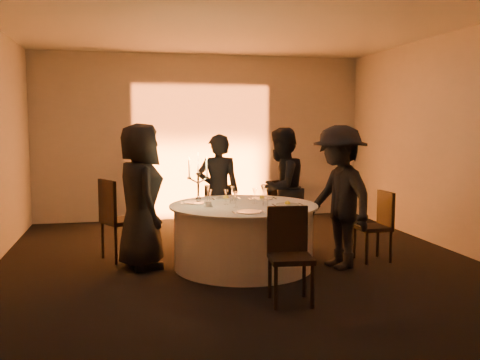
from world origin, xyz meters
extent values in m
plane|color=black|center=(0.00, 0.00, 0.00)|extent=(7.00, 7.00, 0.00)
plane|color=silver|center=(0.00, 0.00, 3.00)|extent=(7.00, 7.00, 0.00)
plane|color=beige|center=(0.00, 3.50, 1.50)|extent=(7.00, 0.00, 7.00)
plane|color=beige|center=(0.00, -3.50, 1.50)|extent=(7.00, 0.00, 7.00)
plane|color=beige|center=(3.00, 0.00, 1.50)|extent=(0.00, 7.00, 7.00)
cube|color=black|center=(0.00, 3.20, 0.05)|extent=(0.25, 0.12, 0.10)
cylinder|color=black|center=(0.00, 0.00, 0.01)|extent=(0.60, 0.60, 0.03)
cylinder|color=black|center=(0.00, 0.00, 0.38)|extent=(0.20, 0.20, 0.75)
cylinder|color=white|center=(0.00, 0.00, 0.38)|extent=(1.68, 1.68, 0.75)
cylinder|color=white|center=(0.00, 0.00, 0.76)|extent=(1.80, 1.80, 0.02)
cube|color=black|center=(-1.44, 0.70, 0.50)|extent=(0.61, 0.61, 0.05)
cube|color=black|center=(-1.62, 0.61, 0.78)|extent=(0.24, 0.43, 0.52)
cylinder|color=black|center=(-1.18, 0.61, 0.24)|extent=(0.04, 0.04, 0.49)
cylinder|color=black|center=(-1.35, 0.96, 0.24)|extent=(0.04, 0.04, 0.49)
cylinder|color=black|center=(-1.53, 0.44, 0.24)|extent=(0.04, 0.04, 0.49)
cylinder|color=black|center=(-1.70, 0.79, 0.24)|extent=(0.04, 0.04, 0.49)
cube|color=black|center=(-0.10, 1.35, 0.42)|extent=(0.41, 0.41, 0.05)
cube|color=black|center=(-0.11, 1.18, 0.66)|extent=(0.39, 0.07, 0.44)
cylinder|color=black|center=(0.08, 1.50, 0.21)|extent=(0.04, 0.04, 0.41)
cylinder|color=black|center=(-0.25, 1.53, 0.21)|extent=(0.04, 0.04, 0.41)
cylinder|color=black|center=(0.06, 1.18, 0.21)|extent=(0.04, 0.04, 0.41)
cylinder|color=black|center=(-0.27, 1.20, 0.21)|extent=(0.04, 0.04, 0.41)
cube|color=black|center=(0.72, 1.36, 0.45)|extent=(0.55, 0.55, 0.05)
cube|color=black|center=(0.81, 1.19, 0.70)|extent=(0.38, 0.23, 0.47)
cylinder|color=black|center=(0.79, 1.59, 0.22)|extent=(0.04, 0.04, 0.44)
cylinder|color=black|center=(0.49, 1.43, 0.22)|extent=(0.04, 0.04, 0.44)
cylinder|color=black|center=(0.96, 1.28, 0.22)|extent=(0.04, 0.04, 0.44)
cylinder|color=black|center=(0.65, 1.12, 0.22)|extent=(0.04, 0.04, 0.44)
cube|color=black|center=(1.68, -0.05, 0.43)|extent=(0.40, 0.40, 0.05)
cube|color=black|center=(1.86, -0.05, 0.67)|extent=(0.05, 0.39, 0.44)
cylinder|color=black|center=(1.51, 0.11, 0.21)|extent=(0.04, 0.04, 0.42)
cylinder|color=black|center=(1.52, -0.23, 0.21)|extent=(0.04, 0.04, 0.42)
cylinder|color=black|center=(1.84, 0.12, 0.21)|extent=(0.04, 0.04, 0.42)
cylinder|color=black|center=(1.85, -0.21, 0.21)|extent=(0.04, 0.04, 0.42)
cube|color=black|center=(0.16, -1.41, 0.45)|extent=(0.45, 0.45, 0.05)
cube|color=black|center=(0.18, -1.22, 0.70)|extent=(0.41, 0.08, 0.47)
cylinder|color=black|center=(-0.04, -1.56, 0.22)|extent=(0.04, 0.04, 0.44)
cylinder|color=black|center=(0.31, -1.60, 0.22)|extent=(0.04, 0.04, 0.44)
cylinder|color=black|center=(0.00, -1.21, 0.22)|extent=(0.04, 0.04, 0.44)
cylinder|color=black|center=(0.35, -1.25, 0.22)|extent=(0.04, 0.04, 0.44)
imported|color=black|center=(-1.22, 0.25, 0.88)|extent=(0.72, 0.95, 1.75)
imported|color=black|center=(-0.13, 1.05, 0.80)|extent=(0.63, 0.45, 1.60)
imported|color=black|center=(0.72, 0.83, 0.85)|extent=(1.04, 1.02, 1.69)
imported|color=black|center=(1.13, -0.26, 0.87)|extent=(0.88, 1.23, 1.73)
cylinder|color=white|center=(-0.55, 0.26, 0.78)|extent=(0.29, 0.29, 0.01)
cube|color=#B6B6BB|center=(-0.72, 0.26, 0.78)|extent=(0.01, 0.17, 0.01)
cube|color=#B6B6BB|center=(-0.38, 0.26, 0.78)|extent=(0.02, 0.17, 0.01)
cylinder|color=white|center=(-0.12, 0.52, 0.78)|extent=(0.26, 0.26, 0.01)
cube|color=#B6B6BB|center=(-0.29, 0.52, 0.78)|extent=(0.02, 0.17, 0.01)
cube|color=#B6B6BB|center=(0.05, 0.52, 0.78)|extent=(0.01, 0.17, 0.01)
sphere|color=yellow|center=(-0.12, 0.52, 0.82)|extent=(0.07, 0.07, 0.07)
cylinder|color=white|center=(0.34, 0.42, 0.78)|extent=(0.28, 0.28, 0.01)
cube|color=#B6B6BB|center=(0.17, 0.42, 0.78)|extent=(0.02, 0.17, 0.01)
cube|color=#B6B6BB|center=(0.51, 0.42, 0.78)|extent=(0.01, 0.17, 0.01)
sphere|color=yellow|center=(0.34, 0.42, 0.82)|extent=(0.07, 0.07, 0.07)
cylinder|color=white|center=(0.51, -0.15, 0.78)|extent=(0.27, 0.27, 0.01)
cube|color=#B6B6BB|center=(0.34, -0.15, 0.78)|extent=(0.02, 0.17, 0.01)
cube|color=#B6B6BB|center=(0.68, -0.15, 0.78)|extent=(0.01, 0.17, 0.01)
sphere|color=yellow|center=(0.51, -0.15, 0.82)|extent=(0.07, 0.07, 0.07)
cylinder|color=white|center=(-0.07, -0.58, 0.78)|extent=(0.27, 0.27, 0.01)
cube|color=#B6B6BB|center=(-0.24, -0.58, 0.78)|extent=(0.02, 0.17, 0.01)
cube|color=#B6B6BB|center=(0.10, -0.58, 0.78)|extent=(0.01, 0.17, 0.01)
cylinder|color=white|center=(-0.44, -0.07, 0.77)|extent=(0.11, 0.11, 0.01)
cylinder|color=white|center=(-0.44, -0.07, 0.81)|extent=(0.07, 0.07, 0.06)
cylinder|color=silver|center=(-0.54, 0.12, 0.78)|extent=(0.13, 0.13, 0.02)
sphere|color=silver|center=(-0.54, 0.12, 0.84)|extent=(0.07, 0.07, 0.07)
cylinder|color=silver|center=(-0.54, 0.12, 0.97)|extent=(0.03, 0.03, 0.33)
cylinder|color=silver|center=(-0.54, 0.12, 1.15)|extent=(0.05, 0.05, 0.03)
cylinder|color=white|center=(-0.54, 0.12, 1.26)|extent=(0.02, 0.02, 0.21)
cone|color=orange|center=(-0.54, 0.12, 1.38)|extent=(0.02, 0.02, 0.03)
cylinder|color=silver|center=(-0.59, 0.12, 1.06)|extent=(0.12, 0.02, 0.08)
cylinder|color=silver|center=(-0.64, 0.12, 1.10)|extent=(0.05, 0.05, 0.03)
cylinder|color=white|center=(-0.64, 0.12, 1.21)|extent=(0.02, 0.02, 0.21)
cone|color=orange|center=(-0.64, 0.12, 1.34)|extent=(0.02, 0.02, 0.03)
cylinder|color=silver|center=(-0.48, 0.12, 1.06)|extent=(0.12, 0.02, 0.08)
cylinder|color=silver|center=(-0.43, 0.12, 1.10)|extent=(0.05, 0.05, 0.03)
cylinder|color=white|center=(-0.43, 0.12, 1.21)|extent=(0.02, 0.02, 0.21)
cone|color=orange|center=(-0.43, 0.12, 1.34)|extent=(0.02, 0.02, 0.03)
cylinder|color=white|center=(-0.14, -0.21, 0.77)|extent=(0.06, 0.06, 0.01)
cylinder|color=white|center=(-0.14, -0.21, 0.83)|extent=(0.01, 0.01, 0.10)
cone|color=white|center=(-0.14, -0.21, 0.92)|extent=(0.07, 0.07, 0.09)
cylinder|color=white|center=(-0.38, 0.40, 0.77)|extent=(0.06, 0.06, 0.01)
cylinder|color=white|center=(-0.38, 0.40, 0.83)|extent=(0.01, 0.01, 0.10)
cone|color=white|center=(-0.38, 0.40, 0.92)|extent=(0.07, 0.07, 0.09)
cylinder|color=white|center=(0.33, 0.35, 0.77)|extent=(0.06, 0.06, 0.01)
cylinder|color=white|center=(0.33, 0.35, 0.83)|extent=(0.01, 0.01, 0.10)
cone|color=white|center=(0.33, 0.35, 0.92)|extent=(0.07, 0.07, 0.09)
cylinder|color=white|center=(0.26, -0.01, 0.77)|extent=(0.06, 0.06, 0.01)
cylinder|color=white|center=(0.26, -0.01, 0.83)|extent=(0.01, 0.01, 0.10)
cone|color=white|center=(0.26, -0.01, 0.92)|extent=(0.07, 0.07, 0.09)
cylinder|color=white|center=(-0.41, 0.05, 0.77)|extent=(0.06, 0.06, 0.01)
cylinder|color=white|center=(-0.41, 0.05, 0.83)|extent=(0.01, 0.01, 0.10)
cone|color=white|center=(-0.41, 0.05, 0.92)|extent=(0.07, 0.07, 0.09)
cylinder|color=white|center=(-0.07, 0.33, 0.77)|extent=(0.06, 0.06, 0.01)
cylinder|color=white|center=(-0.07, 0.33, 0.83)|extent=(0.01, 0.01, 0.10)
cone|color=white|center=(-0.07, 0.33, 0.92)|extent=(0.07, 0.07, 0.09)
cylinder|color=white|center=(-0.21, 0.03, 0.77)|extent=(0.06, 0.06, 0.01)
cylinder|color=white|center=(-0.21, 0.03, 0.83)|extent=(0.01, 0.01, 0.10)
cone|color=white|center=(-0.21, 0.03, 0.92)|extent=(0.07, 0.07, 0.09)
cylinder|color=white|center=(0.16, 0.06, 0.77)|extent=(0.06, 0.06, 0.01)
cylinder|color=white|center=(0.16, 0.06, 0.83)|extent=(0.01, 0.01, 0.10)
cone|color=white|center=(0.16, 0.06, 0.92)|extent=(0.07, 0.07, 0.09)
cylinder|color=white|center=(-0.11, 0.12, 0.82)|extent=(0.07, 0.07, 0.09)
cylinder|color=white|center=(0.23, -0.16, 0.82)|extent=(0.07, 0.07, 0.09)
camera|label=1|loc=(-1.40, -6.25, 1.75)|focal=40.00mm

